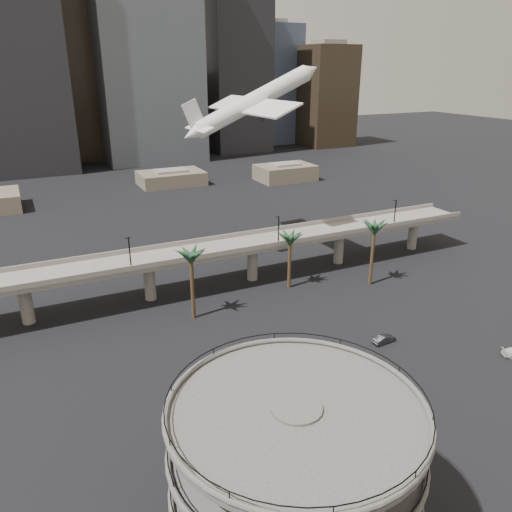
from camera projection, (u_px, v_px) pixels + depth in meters
name	position (u px, v px, depth m)	size (l,w,h in m)	color
ground	(375.00, 473.00, 55.93)	(700.00, 700.00, 0.00)	black
parking_ramp	(294.00, 467.00, 43.75)	(22.20, 22.20, 17.35)	#4D4A48
overpass	(203.00, 255.00, 99.50)	(130.00, 9.30, 14.70)	slate
palm_trees	(290.00, 241.00, 95.05)	(42.40, 10.40, 14.00)	#45351D
low_buildings	(136.00, 185.00, 177.24)	(135.00, 27.50, 6.80)	#635B49
skyline	(109.00, 69.00, 229.78)	(269.00, 86.00, 111.93)	#85705C
airborne_jet	(253.00, 102.00, 109.40)	(34.84, 31.72, 17.19)	silver
car_a	(270.00, 404.00, 66.17)	(1.81, 4.51, 1.54)	#A42317
car_b	(384.00, 339.00, 82.00)	(1.44, 4.12, 1.36)	#222228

